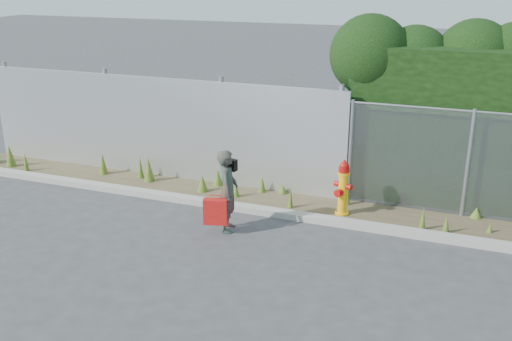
% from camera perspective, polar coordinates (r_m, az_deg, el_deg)
% --- Properties ---
extents(ground, '(80.00, 80.00, 0.00)m').
position_cam_1_polar(ground, '(9.17, -1.32, -8.88)').
color(ground, '#3C3B3E').
rests_on(ground, ground).
extents(curb, '(16.00, 0.22, 0.12)m').
position_cam_1_polar(curb, '(10.66, 2.27, -4.28)').
color(curb, gray).
rests_on(curb, ground).
extents(weed_strip, '(16.00, 1.28, 0.54)m').
position_cam_1_polar(weed_strip, '(11.42, -0.61, -2.18)').
color(weed_strip, '#4D402C').
rests_on(weed_strip, ground).
extents(corrugated_fence, '(8.50, 0.21, 2.30)m').
position_cam_1_polar(corrugated_fence, '(12.64, -10.04, 4.28)').
color(corrugated_fence, silver).
rests_on(corrugated_fence, ground).
extents(fire_hydrant, '(0.36, 0.32, 1.08)m').
position_cam_1_polar(fire_hydrant, '(10.65, 8.68, -1.83)').
color(fire_hydrant, '#FFB60D').
rests_on(fire_hydrant, ground).
extents(woman, '(0.49, 0.61, 1.47)m').
position_cam_1_polar(woman, '(9.87, -2.84, -2.06)').
color(woman, '#0F5F4A').
rests_on(woman, ground).
extents(red_tote_bag, '(0.41, 0.15, 0.54)m').
position_cam_1_polar(red_tote_bag, '(9.82, -4.08, -4.12)').
color(red_tote_bag, '#A11C09').
extents(black_shoulder_bag, '(0.27, 0.11, 0.20)m').
position_cam_1_polar(black_shoulder_bag, '(9.83, -2.67, 0.60)').
color(black_shoulder_bag, black).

